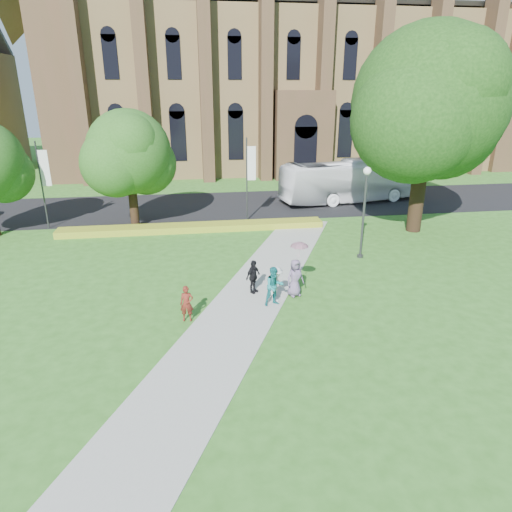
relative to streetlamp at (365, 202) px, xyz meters
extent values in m
plane|color=#31681F|center=(-7.50, -6.50, -3.30)|extent=(160.00, 160.00, 0.00)
cube|color=black|center=(-7.50, 13.50, -3.29)|extent=(160.00, 10.00, 0.02)
cube|color=#B2B2A8|center=(-7.50, -5.50, -3.28)|extent=(15.58, 28.54, 0.04)
cube|color=gold|center=(-9.50, 6.70, -3.07)|extent=(18.00, 1.40, 0.45)
cube|color=brown|center=(2.50, 33.50, 5.20)|extent=(52.00, 16.00, 17.00)
cube|color=brown|center=(-22.00, 26.50, 7.20)|extent=(3.50, 3.50, 21.00)
cube|color=brown|center=(2.50, 24.50, 1.20)|extent=(6.00, 2.50, 9.00)
cylinder|color=#38383D|center=(0.00, 0.00, -0.90)|extent=(0.14, 0.14, 4.80)
sphere|color=white|center=(0.00, 0.00, 1.72)|extent=(0.44, 0.44, 0.44)
cylinder|color=#38383D|center=(0.00, 0.00, -3.22)|extent=(0.36, 0.36, 0.15)
cylinder|color=#332114|center=(5.50, 4.50, 0.00)|extent=(0.96, 0.96, 6.60)
sphere|color=#15390F|center=(5.50, 4.50, 5.10)|extent=(9.60, 9.60, 9.60)
cylinder|color=#332114|center=(-13.50, 8.00, -1.23)|extent=(0.60, 0.60, 4.12)
sphere|color=#255218|center=(-13.50, 8.00, 1.95)|extent=(5.60, 5.60, 5.60)
cylinder|color=#38383D|center=(-5.50, 8.70, -0.30)|extent=(0.10, 0.10, 6.00)
cube|color=white|center=(-5.15, 8.70, 0.90)|extent=(0.60, 0.02, 2.40)
cylinder|color=#38383D|center=(-19.50, 8.70, -0.30)|extent=(0.10, 0.10, 6.00)
cube|color=white|center=(-19.15, 8.70, 0.90)|extent=(0.60, 0.02, 2.40)
imported|color=silver|center=(4.19, 13.38, -1.51)|extent=(12.99, 5.06, 3.53)
imported|color=maroon|center=(-9.99, -6.31, -2.48)|extent=(0.59, 0.41, 1.55)
imported|color=#187478|center=(-6.10, -5.40, -2.35)|extent=(1.02, 0.88, 1.82)
imported|color=silver|center=(-5.96, -5.10, -2.40)|extent=(1.15, 1.28, 1.72)
imported|color=black|center=(-6.85, -3.95, -2.44)|extent=(0.97, 0.95, 1.64)
imported|color=slate|center=(-4.95, -4.57, -2.36)|extent=(1.02, 0.83, 1.80)
imported|color=#CB918F|center=(-4.77, -4.47, -1.10)|extent=(1.03, 1.03, 0.72)
camera|label=1|loc=(-9.64, -23.68, 6.00)|focal=32.00mm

